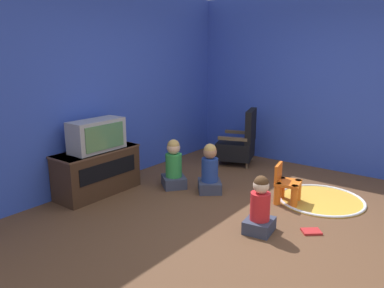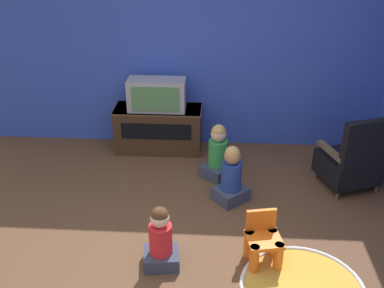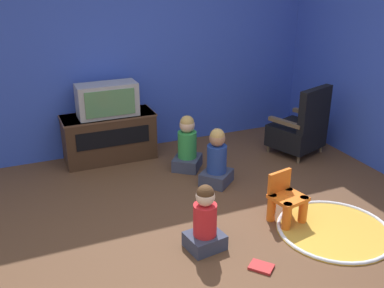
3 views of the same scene
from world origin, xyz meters
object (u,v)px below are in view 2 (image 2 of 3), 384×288
yellow_kid_chair (263,243)px  child_watching_right (218,154)px  child_watching_center (231,177)px  tv_cabinet (158,128)px  black_armchair (352,161)px  child_watching_left (161,241)px  television (157,95)px

yellow_kid_chair → child_watching_right: 1.57m
child_watching_center → child_watching_right: 0.54m
tv_cabinet → yellow_kid_chair: bearing=-60.2°
black_armchair → child_watching_left: black_armchair is taller
television → yellow_kid_chair: bearing=-59.8°
child_watching_center → child_watching_right: bearing=66.5°
black_armchair → yellow_kid_chair: black_armchair is taller
child_watching_left → child_watching_right: 1.69m
child_watching_center → child_watching_left: bearing=-160.9°
tv_cabinet → child_watching_right: (0.81, -0.66, -0.02)m
yellow_kid_chair → child_watching_center: size_ratio=0.73×
yellow_kid_chair → child_watching_center: child_watching_center is taller
yellow_kid_chair → tv_cabinet: bearing=108.5°
child_watching_right → television: bearing=90.2°
tv_cabinet → child_watching_right: child_watching_right is taller
child_watching_left → tv_cabinet: bearing=89.9°
child_watching_center → tv_cabinet: bearing=89.2°
yellow_kid_chair → child_watching_left: size_ratio=0.79×
black_armchair → yellow_kid_chair: bearing=31.0°
child_watching_center → child_watching_right: (-0.15, 0.51, 0.01)m
yellow_kid_chair → child_watching_center: 1.04m
yellow_kid_chair → child_watching_right: child_watching_right is taller
child_watching_left → child_watching_center: size_ratio=0.93×
child_watching_right → child_watching_left: bearing=-159.4°
black_armchair → child_watching_center: black_armchair is taller
child_watching_left → black_armchair: bearing=27.4°
child_watching_center → child_watching_right: size_ratio=0.98×
television → child_watching_right: (0.81, -0.62, -0.51)m
tv_cabinet → child_watching_right: 1.05m
tv_cabinet → child_watching_left: bearing=-82.2°
black_armchair → child_watching_center: 1.44m
child_watching_right → tv_cabinet: bearing=88.5°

